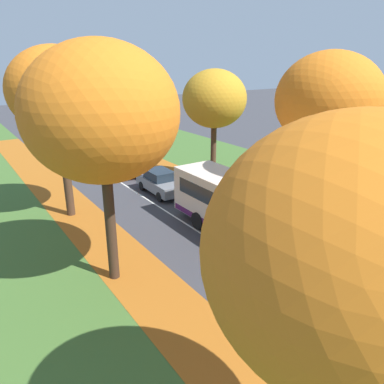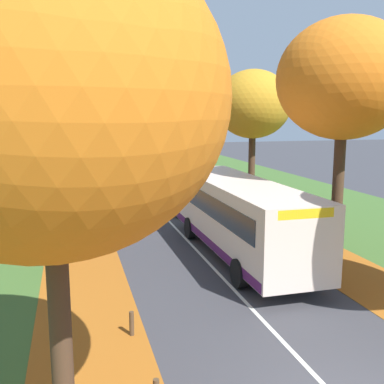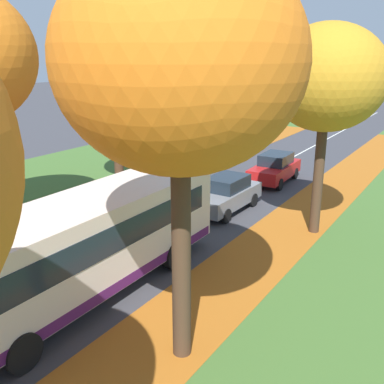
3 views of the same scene
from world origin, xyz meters
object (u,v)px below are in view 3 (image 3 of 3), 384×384
at_px(tree_right_mid, 327,79).
at_px(car_red_following, 275,168).
at_px(car_grey_lead, 226,194).
at_px(tree_right_near, 180,63).
at_px(bus, 83,244).
at_px(tree_left_mid, 113,50).

relative_size(tree_right_mid, car_red_following, 1.91).
bearing_deg(car_grey_lead, tree_right_near, -67.31).
relative_size(tree_right_mid, car_grey_lead, 1.92).
bearing_deg(tree_right_near, bus, 169.85).
height_order(tree_right_mid, car_grey_lead, tree_right_mid).
xyz_separation_m(tree_left_mid, car_red_following, (6.26, 5.95, -6.31)).
distance_m(tree_right_mid, car_red_following, 9.05).
height_order(tree_right_near, car_grey_lead, tree_right_near).
relative_size(tree_left_mid, tree_right_mid, 1.17).
height_order(tree_right_mid, bus, tree_right_mid).
xyz_separation_m(tree_left_mid, tree_right_mid, (10.50, -0.05, -1.03)).
bearing_deg(car_red_following, car_grey_lead, -90.35).
relative_size(bus, car_grey_lead, 2.46).
bearing_deg(car_grey_lead, tree_right_mid, -3.80).
distance_m(tree_left_mid, car_grey_lead, 8.87).
xyz_separation_m(bus, car_red_following, (-0.07, 14.67, -0.89)).
relative_size(tree_right_near, bus, 0.88).
bearing_deg(tree_right_mid, tree_right_near, -91.47).
height_order(bus, car_grey_lead, bus).
xyz_separation_m(car_grey_lead, car_red_following, (0.03, 5.72, 0.00)).
distance_m(tree_right_near, car_grey_lead, 12.07).
bearing_deg(tree_right_mid, car_red_following, 125.23).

